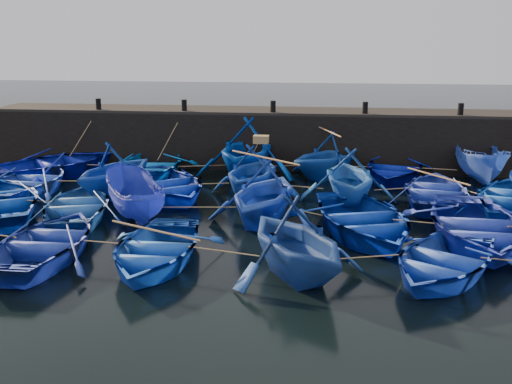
# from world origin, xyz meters

# --- Properties ---
(ground) EXTENTS (120.00, 120.00, 0.00)m
(ground) POSITION_xyz_m (0.00, 0.00, 0.00)
(ground) COLOR black
(ground) RESTS_ON ground
(quay_wall) EXTENTS (26.00, 2.50, 2.50)m
(quay_wall) POSITION_xyz_m (0.00, 10.50, 1.25)
(quay_wall) COLOR black
(quay_wall) RESTS_ON ground
(quay_top) EXTENTS (26.00, 2.50, 0.12)m
(quay_top) POSITION_xyz_m (0.00, 10.50, 2.56)
(quay_top) COLOR black
(quay_top) RESTS_ON quay_wall
(bollard_0) EXTENTS (0.24, 0.24, 0.50)m
(bollard_0) POSITION_xyz_m (-8.00, 9.60, 2.87)
(bollard_0) COLOR black
(bollard_0) RESTS_ON quay_top
(bollard_1) EXTENTS (0.24, 0.24, 0.50)m
(bollard_1) POSITION_xyz_m (-4.00, 9.60, 2.87)
(bollard_1) COLOR black
(bollard_1) RESTS_ON quay_top
(bollard_2) EXTENTS (0.24, 0.24, 0.50)m
(bollard_2) POSITION_xyz_m (0.00, 9.60, 2.87)
(bollard_2) COLOR black
(bollard_2) RESTS_ON quay_top
(bollard_3) EXTENTS (0.24, 0.24, 0.50)m
(bollard_3) POSITION_xyz_m (4.00, 9.60, 2.87)
(bollard_3) COLOR black
(bollard_3) RESTS_ON quay_top
(bollard_4) EXTENTS (0.24, 0.24, 0.50)m
(bollard_4) POSITION_xyz_m (8.00, 9.60, 2.87)
(bollard_4) COLOR black
(bollard_4) RESTS_ON quay_top
(boat_0) EXTENTS (6.61, 6.77, 1.15)m
(boat_0) POSITION_xyz_m (-9.13, 7.28, 0.57)
(boat_0) COLOR #061385
(boat_0) RESTS_ON ground
(boat_1) EXTENTS (4.36, 5.76, 1.13)m
(boat_1) POSITION_xyz_m (-5.02, 7.30, 0.56)
(boat_1) COLOR blue
(boat_1) RESTS_ON ground
(boat_2) EXTENTS (4.58, 5.20, 2.58)m
(boat_2) POSITION_xyz_m (-0.96, 7.93, 1.29)
(boat_2) COLOR #003698
(boat_2) RESTS_ON ground
(boat_3) EXTENTS (5.03, 5.05, 2.02)m
(boat_3) POSITION_xyz_m (2.41, 8.27, 1.01)
(boat_3) COLOR #1249B6
(boat_3) RESTS_ON ground
(boat_4) EXTENTS (4.47, 5.50, 1.00)m
(boat_4) POSITION_xyz_m (5.21, 8.34, 0.50)
(boat_4) COLOR #000E7E
(boat_4) RESTS_ON ground
(boat_5) EXTENTS (1.76, 4.55, 1.75)m
(boat_5) POSITION_xyz_m (8.64, 8.12, 0.88)
(boat_5) COLOR blue
(boat_5) RESTS_ON ground
(boat_6) EXTENTS (3.71, 5.04, 1.01)m
(boat_6) POSITION_xyz_m (-8.86, 4.43, 0.51)
(boat_6) COLOR blue
(boat_6) RESTS_ON ground
(boat_7) EXTENTS (4.58, 4.91, 2.10)m
(boat_7) POSITION_xyz_m (-5.47, 4.55, 1.05)
(boat_7) COLOR navy
(boat_7) RESTS_ON ground
(boat_8) EXTENTS (5.95, 6.34, 1.07)m
(boat_8) POSITION_xyz_m (-3.55, 4.53, 0.53)
(boat_8) COLOR #0A28A5
(boat_8) RESTS_ON ground
(boat_9) EXTENTS (4.04, 4.49, 2.09)m
(boat_9) POSITION_xyz_m (-0.31, 4.88, 1.04)
(boat_9) COLOR #13409F
(boat_9) RESTS_ON ground
(boat_10) EXTENTS (3.79, 4.31, 2.13)m
(boat_10) POSITION_xyz_m (3.20, 4.49, 1.06)
(boat_10) COLOR blue
(boat_10) RESTS_ON ground
(boat_11) EXTENTS (4.19, 5.27, 0.98)m
(boat_11) POSITION_xyz_m (6.34, 4.98, 0.49)
(boat_11) COLOR #2138A5
(boat_11) RESTS_ON ground
(boat_13) EXTENTS (5.85, 6.38, 1.08)m
(boat_13) POSITION_xyz_m (-8.45, 1.80, 0.54)
(boat_13) COLOR navy
(boat_13) RESTS_ON ground
(boat_14) EXTENTS (4.26, 5.13, 0.92)m
(boat_14) POSITION_xyz_m (-5.76, 1.75, 0.46)
(boat_14) COLOR #245391
(boat_14) RESTS_ON ground
(boat_15) EXTENTS (3.44, 4.36, 1.60)m
(boat_15) POSITION_xyz_m (-3.77, 1.54, 0.80)
(boat_15) COLOR navy
(boat_15) RESTS_ON ground
(boat_16) EXTENTS (4.37, 4.80, 2.17)m
(boat_16) POSITION_xyz_m (0.42, 1.84, 1.08)
(boat_16) COLOR #1D42B8
(boat_16) RESTS_ON ground
(boat_17) EXTENTS (5.11, 6.14, 1.10)m
(boat_17) POSITION_xyz_m (3.48, 1.12, 0.55)
(boat_17) COLOR navy
(boat_17) RESTS_ON ground
(boat_18) EXTENTS (4.19, 5.69, 1.15)m
(boat_18) POSITION_xyz_m (6.70, 0.83, 0.57)
(boat_18) COLOR #2235B0
(boat_18) RESTS_ON ground
(boat_21) EXTENTS (3.36, 4.67, 0.96)m
(boat_21) POSITION_xyz_m (-5.12, -1.70, 0.48)
(boat_21) COLOR navy
(boat_21) RESTS_ON ground
(boat_22) EXTENTS (3.23, 4.49, 0.93)m
(boat_22) POSITION_xyz_m (-2.09, -1.82, 0.46)
(boat_22) COLOR blue
(boat_22) RESTS_ON ground
(boat_23) EXTENTS (5.02, 5.19, 2.09)m
(boat_23) POSITION_xyz_m (1.64, -2.27, 1.04)
(boat_23) COLOR navy
(boat_23) RESTS_ON ground
(boat_24) EXTENTS (5.01, 5.50, 0.93)m
(boat_24) POSITION_xyz_m (5.30, -1.72, 0.47)
(boat_24) COLOR #1C3FAB
(boat_24) RESTS_ON ground
(wooden_crate) EXTENTS (0.56, 0.37, 0.28)m
(wooden_crate) POSITION_xyz_m (-0.01, 4.88, 2.23)
(wooden_crate) COLOR olive
(wooden_crate) RESTS_ON boat_9
(mooring_ropes) EXTENTS (17.82, 11.85, 2.10)m
(mooring_ropes) POSITION_xyz_m (0.18, 4.94, 0.87)
(mooring_ropes) COLOR tan
(mooring_ropes) RESTS_ON ground
(loose_oars) EXTENTS (10.69, 12.17, 1.30)m
(loose_oars) POSITION_xyz_m (1.77, 3.32, 1.55)
(loose_oars) COLOR #99724C
(loose_oars) RESTS_ON ground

